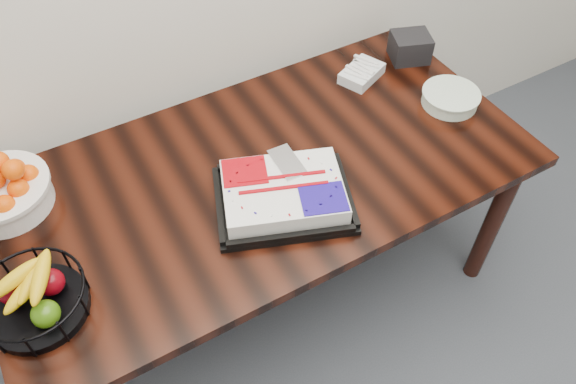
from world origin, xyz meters
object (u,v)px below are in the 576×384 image
table (264,186)px  cake_tray (283,194)px  tangerine_bowl (0,187)px  fruit_basket (33,298)px  plate_stack (450,98)px  napkin_box (410,47)px

table → cake_tray: cake_tray is taller
cake_tray → tangerine_bowl: bearing=150.8°
table → tangerine_bowl: 0.83m
cake_tray → fruit_basket: fruit_basket is taller
table → fruit_basket: bearing=-168.2°
table → plate_stack: (0.76, -0.05, 0.11)m
napkin_box → fruit_basket: bearing=-165.2°
fruit_basket → napkin_box: (1.57, 0.42, -0.01)m
table → napkin_box: 0.85m
fruit_basket → table: bearing=11.8°
cake_tray → tangerine_bowl: 0.86m
cake_tray → fruit_basket: 0.76m
cake_tray → tangerine_bowl: size_ratio=1.70×
fruit_basket → cake_tray: bearing=0.4°
tangerine_bowl → fruit_basket: bearing=-90.9°
fruit_basket → napkin_box: fruit_basket is taller
table → plate_stack: size_ratio=8.46×
fruit_basket → napkin_box: bearing=14.8°
cake_tray → fruit_basket: size_ratio=1.79×
fruit_basket → plate_stack: (1.53, 0.11, -0.04)m
tangerine_bowl → plate_stack: size_ratio=1.41×
tangerine_bowl → fruit_basket: (-0.01, -0.43, -0.02)m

